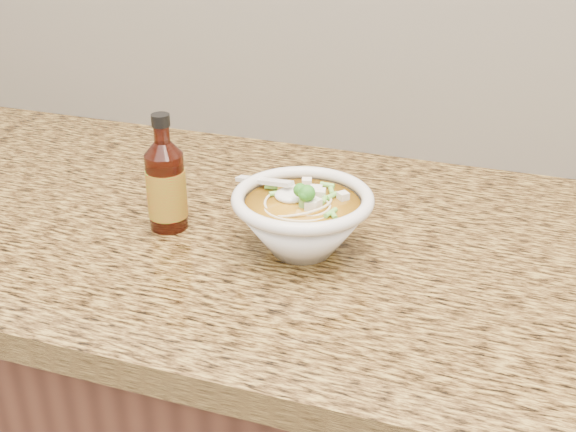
% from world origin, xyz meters
% --- Properties ---
extents(counter_slab, '(4.00, 0.68, 0.04)m').
position_xyz_m(counter_slab, '(0.00, 1.68, 0.88)').
color(counter_slab, olive).
rests_on(counter_slab, cabinet).
extents(soup_bowl, '(0.20, 0.19, 0.10)m').
position_xyz_m(soup_bowl, '(-0.12, 1.62, 0.94)').
color(soup_bowl, silver).
rests_on(soup_bowl, counter_slab).
extents(hot_sauce_bottle, '(0.06, 0.06, 0.17)m').
position_xyz_m(hot_sauce_bottle, '(-0.32, 1.62, 0.96)').
color(hot_sauce_bottle, '#3E1008').
rests_on(hot_sauce_bottle, counter_slab).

